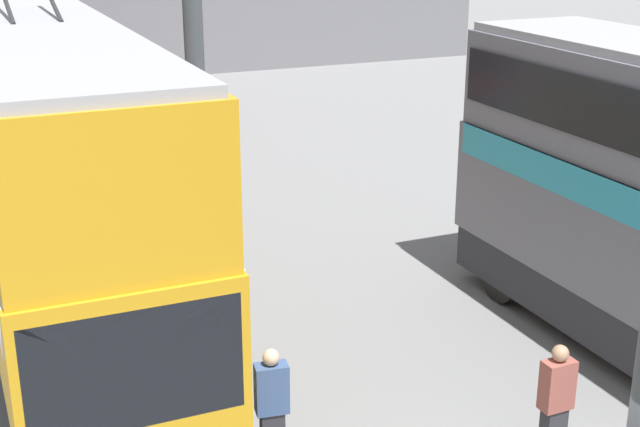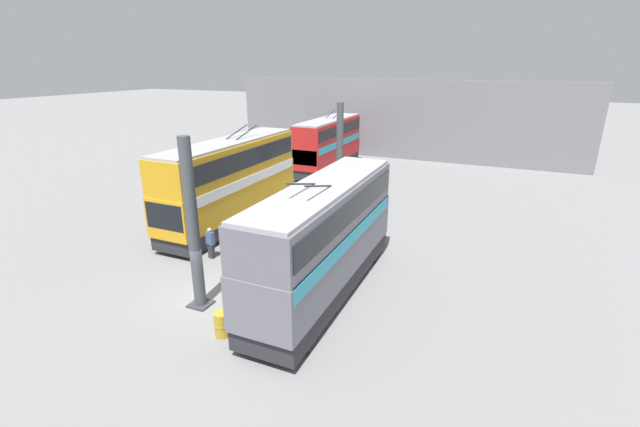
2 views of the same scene
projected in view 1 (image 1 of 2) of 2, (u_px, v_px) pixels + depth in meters
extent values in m
cylinder|color=#42474C|center=(194.00, 54.00, 21.41)|extent=(0.47, 0.47, 6.95)
cube|color=#333338|center=(201.00, 190.00, 22.54)|extent=(0.85, 0.85, 0.08)
cylinder|color=black|center=(596.00, 257.00, 16.94)|extent=(1.03, 0.30, 1.03)
cylinder|color=black|center=(503.00, 274.00, 16.15)|extent=(1.03, 0.30, 1.03)
cube|color=black|center=(515.00, 157.00, 17.13)|extent=(0.12, 2.30, 1.29)
cylinder|color=black|center=(90.00, 227.00, 18.70)|extent=(0.92, 0.30, 0.92)
cube|color=#28282D|center=(68.00, 303.00, 14.69)|extent=(11.17, 2.45, 0.76)
cube|color=gold|center=(60.00, 221.00, 14.22)|extent=(11.40, 2.50, 2.13)
cube|color=white|center=(55.00, 174.00, 13.96)|extent=(11.06, 2.54, 0.55)
cube|color=gold|center=(47.00, 97.00, 13.57)|extent=(11.28, 2.42, 1.89)
cube|color=black|center=(47.00, 91.00, 13.54)|extent=(10.94, 2.51, 1.04)
cube|color=#9E9EA3|center=(41.00, 30.00, 13.24)|extent=(11.17, 2.25, 0.14)
cube|color=black|center=(136.00, 368.00, 9.26)|extent=(0.12, 2.30, 1.36)
cylinder|color=black|center=(45.00, 145.00, 25.00)|extent=(0.99, 0.30, 0.99)
cylinder|color=black|center=(19.00, 97.00, 31.23)|extent=(0.99, 0.30, 0.99)
cube|color=black|center=(3.00, 97.00, 22.89)|extent=(0.12, 2.30, 1.23)
cube|color=#934C42|center=(557.00, 385.00, 11.26)|extent=(0.25, 0.42, 0.67)
sphere|color=#A37A5B|center=(560.00, 353.00, 11.11)|extent=(0.22, 0.22, 0.22)
cube|color=#3D5684|center=(272.00, 388.00, 11.20)|extent=(0.30, 0.45, 0.66)
sphere|color=beige|center=(271.00, 357.00, 11.05)|extent=(0.22, 0.22, 0.22)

